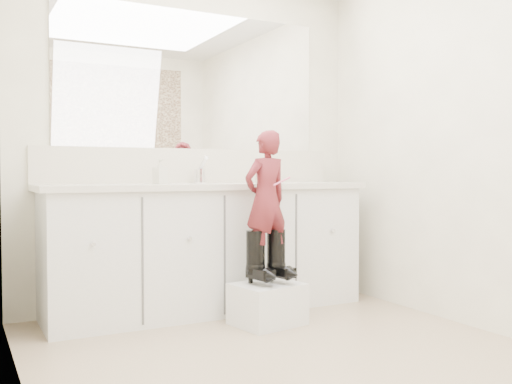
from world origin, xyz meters
TOP-DOWN VIEW (x-y plane):
  - floor at (0.00, 0.00)m, footprint 3.00×3.00m
  - wall_back at (0.00, 1.50)m, footprint 2.60×0.00m
  - wall_left at (-1.30, 0.00)m, footprint 0.00×3.00m
  - wall_right at (1.30, 0.00)m, footprint 0.00×3.00m
  - vanity_cabinet at (0.00, 1.23)m, footprint 2.20×0.55m
  - countertop at (0.00, 1.21)m, footprint 2.28×0.58m
  - backsplash at (0.00, 1.49)m, footprint 2.28×0.03m
  - mirror at (0.00, 1.49)m, footprint 2.00×0.02m
  - faucet at (0.00, 1.38)m, footprint 0.08×0.08m
  - cup at (0.43, 1.27)m, footprint 0.12×0.12m
  - soap_bottle at (-0.34, 1.23)m, footprint 0.10×0.10m
  - step_stool at (0.19, 0.71)m, footprint 0.46×0.41m
  - boot_left at (0.11, 0.73)m, footprint 0.16×0.25m
  - boot_right at (0.26, 0.73)m, footprint 0.16×0.25m
  - toddler at (0.19, 0.73)m, footprint 0.35×0.26m
  - toothbrush at (0.26, 0.65)m, footprint 0.14×0.04m

SIDE VIEW (x-z plane):
  - floor at x=0.00m, z-range 0.00..0.00m
  - step_stool at x=0.19m, z-range 0.00..0.26m
  - vanity_cabinet at x=0.00m, z-range 0.00..0.85m
  - boot_left at x=0.11m, z-range 0.26..0.60m
  - boot_right at x=0.26m, z-range 0.26..0.60m
  - toddler at x=0.19m, z-range 0.36..1.23m
  - countertop at x=0.00m, z-range 0.85..0.89m
  - toothbrush at x=0.26m, z-range 0.88..0.94m
  - cup at x=0.43m, z-range 0.89..0.98m
  - faucet at x=0.00m, z-range 0.89..0.99m
  - soap_bottle at x=-0.34m, z-range 0.89..1.05m
  - backsplash at x=0.00m, z-range 0.89..1.14m
  - wall_back at x=0.00m, z-range -0.10..2.50m
  - wall_left at x=-1.30m, z-range -0.30..2.70m
  - wall_right at x=1.30m, z-range -0.30..2.70m
  - mirror at x=0.00m, z-range 1.14..2.14m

